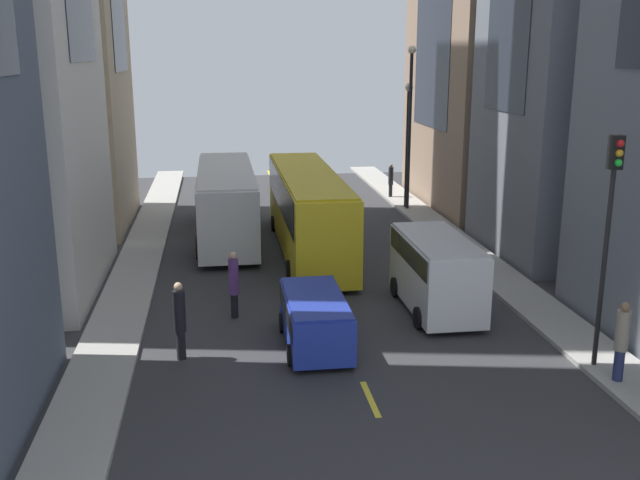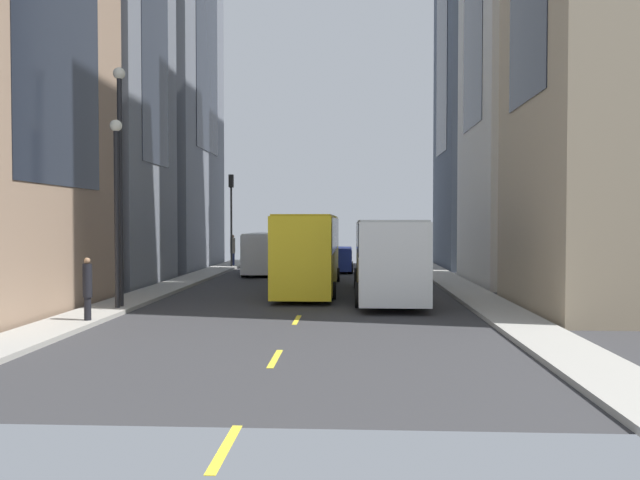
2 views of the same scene
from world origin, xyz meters
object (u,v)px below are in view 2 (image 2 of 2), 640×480
(pedestrian_walking_far, at_px, (233,249))
(delivery_van_white, at_px, (264,251))
(car_blue_0, at_px, (338,258))
(pedestrian_waiting_curb, at_px, (376,256))
(pedestrian_crossing_mid, at_px, (399,253))
(traffic_light_near_corner, at_px, (231,203))
(pedestrian_crossing_near, at_px, (87,287))
(streetcar_yellow, at_px, (310,246))
(city_bus_white, at_px, (387,251))

(pedestrian_walking_far, bearing_deg, delivery_van_white, 62.06)
(pedestrian_walking_far, bearing_deg, car_blue_0, 99.33)
(pedestrian_waiting_curb, relative_size, pedestrian_crossing_mid, 0.98)
(pedestrian_waiting_curb, relative_size, pedestrian_walking_far, 1.04)
(car_blue_0, xyz_separation_m, traffic_light_near_corner, (7.57, -2.77, 3.65))
(delivery_van_white, bearing_deg, pedestrian_crossing_mid, -160.86)
(car_blue_0, height_order, pedestrian_crossing_near, pedestrian_crossing_near)
(streetcar_yellow, xyz_separation_m, car_blue_0, (-1.12, -10.73, -1.18))
(delivery_van_white, distance_m, pedestrian_crossing_mid, 9.03)
(pedestrian_crossing_near, bearing_deg, streetcar_yellow, -167.74)
(car_blue_0, distance_m, pedestrian_crossing_near, 22.93)
(delivery_van_white, relative_size, pedestrian_waiting_curb, 2.23)
(pedestrian_walking_far, xyz_separation_m, pedestrian_crossing_mid, (-11.68, 3.38, -0.07))
(pedestrian_crossing_near, distance_m, traffic_light_near_corner, 24.67)
(city_bus_white, distance_m, pedestrian_waiting_curb, 10.93)
(pedestrian_crossing_mid, distance_m, traffic_light_near_corner, 12.27)
(pedestrian_waiting_curb, distance_m, pedestrian_crossing_near, 21.30)
(pedestrian_crossing_mid, bearing_deg, delivery_van_white, -104.43)
(delivery_van_white, distance_m, pedestrian_walking_far, 7.08)
(streetcar_yellow, xyz_separation_m, pedestrian_crossing_mid, (-5.12, -11.14, -0.87))
(pedestrian_crossing_mid, bearing_deg, pedestrian_crossing_near, -61.11)
(car_blue_0, relative_size, traffic_light_near_corner, 0.64)
(city_bus_white, xyz_separation_m, traffic_light_near_corner, (9.99, -16.47, 2.59))
(pedestrian_crossing_mid, bearing_deg, pedestrian_walking_far, -139.70)
(streetcar_yellow, height_order, car_blue_0, streetcar_yellow)
(delivery_van_white, xyz_separation_m, pedestrian_waiting_curb, (-6.90, 0.25, -0.28))
(city_bus_white, bearing_deg, pedestrian_waiting_curb, -89.75)
(car_blue_0, bearing_deg, city_bus_white, 100.00)
(pedestrian_walking_far, distance_m, pedestrian_crossing_mid, 12.16)
(car_blue_0, xyz_separation_m, pedestrian_crossing_near, (7.52, 21.66, 0.28))
(city_bus_white, height_order, car_blue_0, city_bus_white)
(city_bus_white, bearing_deg, delivery_van_white, -58.08)
(car_blue_0, bearing_deg, pedestrian_crossing_near, 70.86)
(pedestrian_crossing_mid, xyz_separation_m, traffic_light_near_corner, (11.57, -2.36, 3.34))
(car_blue_0, bearing_deg, pedestrian_waiting_curb, 130.31)
(pedestrian_waiting_curb, bearing_deg, pedestrian_crossing_mid, 42.86)
(car_blue_0, bearing_deg, delivery_van_white, 29.31)
(pedestrian_crossing_near, distance_m, pedestrian_walking_far, 25.46)
(city_bus_white, xyz_separation_m, car_blue_0, (2.42, -13.70, -1.07))
(streetcar_yellow, distance_m, pedestrian_crossing_near, 12.70)
(delivery_van_white, bearing_deg, pedestrian_waiting_curb, 177.94)
(pedestrian_crossing_near, height_order, traffic_light_near_corner, traffic_light_near_corner)
(streetcar_yellow, height_order, pedestrian_crossing_near, streetcar_yellow)
(delivery_van_white, relative_size, pedestrian_walking_far, 2.32)
(delivery_van_white, xyz_separation_m, pedestrian_walking_far, (3.15, -6.34, -0.19))
(city_bus_white, height_order, pedestrian_crossing_near, city_bus_white)
(pedestrian_crossing_near, bearing_deg, pedestrian_waiting_curb, -165.06)
(pedestrian_waiting_curb, bearing_deg, pedestrian_crossing_near, -137.85)
(city_bus_white, distance_m, pedestrian_crossing_near, 12.76)
(traffic_light_near_corner, bearing_deg, pedestrian_crossing_near, 90.13)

